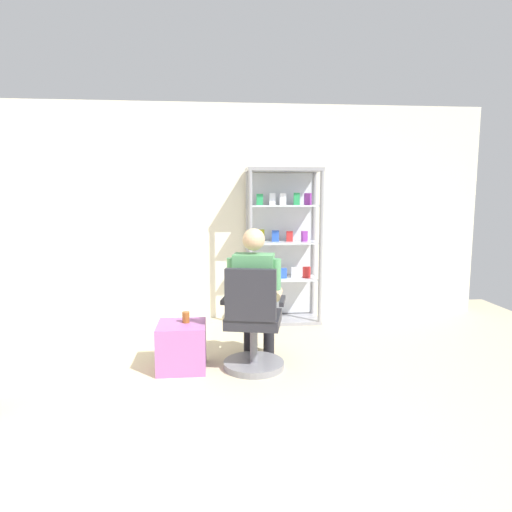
# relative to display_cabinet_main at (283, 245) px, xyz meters

# --- Properties ---
(ground_plane) EXTENTS (7.20, 7.20, 0.00)m
(ground_plane) POSITION_rel_display_cabinet_main_xyz_m (-0.40, -2.76, -0.96)
(ground_plane) COLOR #C6B793
(back_wall) EXTENTS (6.00, 0.10, 2.70)m
(back_wall) POSITION_rel_display_cabinet_main_xyz_m (-0.40, 0.24, 0.39)
(back_wall) COLOR silver
(back_wall) RESTS_ON ground
(display_cabinet_main) EXTENTS (0.90, 0.45, 1.90)m
(display_cabinet_main) POSITION_rel_display_cabinet_main_xyz_m (0.00, 0.00, 0.00)
(display_cabinet_main) COLOR gray
(display_cabinet_main) RESTS_ON ground
(office_chair) EXTENTS (0.61, 0.58, 0.96)m
(office_chair) POSITION_rel_display_cabinet_main_xyz_m (-0.51, -1.61, -0.57)
(office_chair) COLOR slate
(office_chair) RESTS_ON ground
(seated_shopkeeper) EXTENTS (0.55, 0.61, 1.29)m
(seated_shopkeeper) POSITION_rel_display_cabinet_main_xyz_m (-0.47, -1.45, -0.25)
(seated_shopkeeper) COLOR black
(seated_shopkeeper) RESTS_ON ground
(storage_crate) EXTENTS (0.43, 0.44, 0.42)m
(storage_crate) POSITION_rel_display_cabinet_main_xyz_m (-1.15, -1.51, -0.75)
(storage_crate) COLOR #9E599E
(storage_crate) RESTS_ON ground
(tea_glass) EXTENTS (0.07, 0.07, 0.10)m
(tea_glass) POSITION_rel_display_cabinet_main_xyz_m (-1.11, -1.47, -0.49)
(tea_glass) COLOR brown
(tea_glass) RESTS_ON storage_crate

